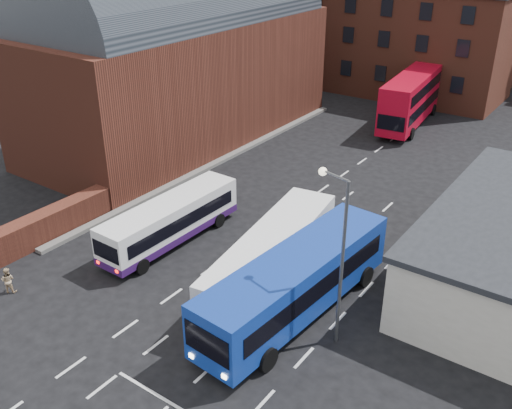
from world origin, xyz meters
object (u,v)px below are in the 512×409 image
Objects in this scene: bus_white_outbound at (170,218)px; bus_red_double at (411,99)px; bus_white_inbound at (272,256)px; bus_blue at (296,280)px; street_lamp at (338,246)px; pedestrian_beige at (8,280)px.

bus_red_double reaches higher than bus_white_outbound.
bus_white_inbound is 29.56m from bus_red_double.
street_lamp is at bearing 171.39° from bus_blue.
bus_blue is at bearing -8.62° from bus_white_outbound.
bus_white_inbound is (7.53, -0.39, 0.27)m from bus_white_outbound.
bus_white_inbound is at bearing -1.85° from bus_white_outbound.
bus_red_double is 32.40m from street_lamp.
bus_red_double is 38.26m from pedestrian_beige.
bus_blue is at bearing 95.67° from bus_red_double.
bus_white_inbound is at bearing 91.88° from bus_red_double.
bus_white_inbound is 1.42× the size of street_lamp.
street_lamp reaches higher than pedestrian_beige.
bus_white_outbound is at bearing 169.59° from street_lamp.
pedestrian_beige is (-13.19, -7.07, -1.26)m from bus_blue.
pedestrian_beige is (-15.51, -6.52, -4.26)m from street_lamp.
bus_blue is 3.84m from street_lamp.
bus_blue is 8.65× the size of pedestrian_beige.
bus_white_inbound is 5.85m from street_lamp.
bus_blue is at bearing 141.78° from bus_white_inbound.
street_lamp is 5.73× the size of pedestrian_beige.
bus_blue reaches higher than bus_white_inbound.
bus_blue is (9.80, -1.68, 0.40)m from bus_white_outbound.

